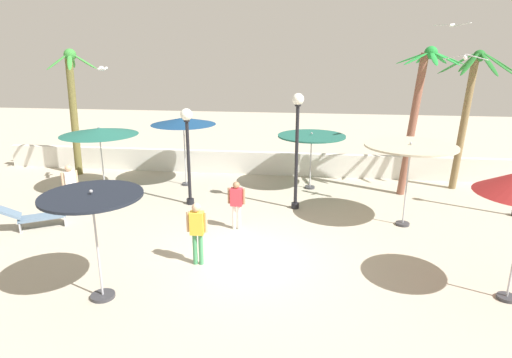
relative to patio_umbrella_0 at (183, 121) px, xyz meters
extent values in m
plane|color=#B2A893|center=(3.40, -6.31, -2.69)|extent=(56.00, 56.00, 0.00)
cube|color=silver|center=(3.40, 2.05, -2.18)|extent=(25.20, 0.30, 1.03)
cylinder|color=#333338|center=(0.00, 0.00, -2.65)|extent=(0.37, 0.37, 0.08)
cylinder|color=#A5A5AD|center=(0.00, 0.00, -1.38)|extent=(0.05, 0.05, 2.63)
cone|color=navy|center=(0.00, 0.00, 0.02)|extent=(2.64, 2.64, 0.28)
sphere|color=#99999E|center=(0.00, 0.00, 0.18)|extent=(0.08, 0.08, 0.08)
cylinder|color=#333338|center=(9.78, -7.59, -2.65)|extent=(0.44, 0.44, 0.08)
cylinder|color=#333338|center=(5.18, 0.20, -2.65)|extent=(0.41, 0.41, 0.08)
cylinder|color=#A5A5AD|center=(5.18, 0.20, -1.59)|extent=(0.05, 0.05, 2.21)
cylinder|color=#1E594C|center=(5.18, 0.20, -0.51)|extent=(2.70, 2.70, 0.06)
sphere|color=#99999E|center=(5.18, 0.20, -0.40)|extent=(0.08, 0.08, 0.08)
cylinder|color=#333338|center=(0.49, -8.71, -2.65)|extent=(0.56, 0.56, 0.08)
cylinder|color=#A5A5AD|center=(0.49, -8.71, -1.43)|extent=(0.05, 0.05, 2.52)
cylinder|color=black|center=(0.49, -8.71, -0.20)|extent=(2.20, 2.20, 0.06)
sphere|color=#99999E|center=(0.49, -8.71, -0.09)|extent=(0.08, 0.08, 0.08)
cylinder|color=#333338|center=(8.24, -3.35, -2.65)|extent=(0.44, 0.44, 0.08)
cylinder|color=#A5A5AD|center=(8.24, -3.35, -1.36)|extent=(0.05, 0.05, 2.67)
cylinder|color=#B7AD93|center=(8.24, -3.35, -0.05)|extent=(2.83, 2.83, 0.06)
sphere|color=#99999E|center=(8.24, -3.35, 0.03)|extent=(0.08, 0.08, 0.08)
cylinder|color=#333338|center=(-3.01, -1.25, -2.65)|extent=(0.37, 0.37, 0.08)
cylinder|color=#A5A5AD|center=(-3.01, -1.25, -1.51)|extent=(0.05, 0.05, 2.36)
cone|color=#1E594C|center=(-3.01, -1.25, -0.25)|extent=(2.99, 2.99, 0.27)
sphere|color=#99999E|center=(-3.01, -1.25, -0.09)|extent=(0.08, 0.08, 0.08)
cylinder|color=brown|center=(-5.26, 0.99, -0.06)|extent=(0.47, 0.32, 5.28)
sphere|color=#368535|center=(-5.11, 0.99, 2.58)|extent=(0.51, 0.51, 0.51)
ellipsoid|color=#368535|center=(-4.50, 1.03, 2.31)|extent=(1.08, 0.26, 0.68)
ellipsoid|color=#368535|center=(-4.83, 1.53, 2.31)|extent=(0.67, 1.04, 0.68)
ellipsoid|color=#368535|center=(-5.35, 1.55, 2.31)|extent=(0.61, 1.06, 0.68)
ellipsoid|color=#368535|center=(-5.72, 1.03, 2.31)|extent=(1.08, 0.26, 0.68)
ellipsoid|color=#368535|center=(-5.40, 0.46, 2.31)|extent=(0.69, 1.03, 0.68)
ellipsoid|color=#368535|center=(-4.85, 0.44, 2.31)|extent=(0.64, 1.05, 0.68)
cylinder|color=olive|center=(11.12, 0.95, -0.06)|extent=(0.51, 0.28, 5.27)
sphere|color=#1F6424|center=(11.36, 0.95, 2.57)|extent=(0.45, 0.45, 0.45)
ellipsoid|color=#1F6424|center=(12.14, 0.86, 2.30)|extent=(1.39, 0.35, 0.86)
ellipsoid|color=#1F6424|center=(11.93, 1.48, 2.30)|extent=(1.14, 1.09, 0.86)
ellipsoid|color=#1F6424|center=(11.22, 1.72, 2.30)|extent=(0.44, 1.39, 0.86)
ellipsoid|color=#1F6424|center=(10.79, 1.49, 2.30)|extent=(1.13, 1.10, 0.86)
ellipsoid|color=#1F6424|center=(10.57, 0.95, 2.30)|extent=(1.38, 0.20, 0.86)
ellipsoid|color=#1F6424|center=(10.85, 0.35, 2.30)|extent=(1.04, 1.18, 0.86)
ellipsoid|color=#1F6424|center=(11.48, 0.17, 2.30)|extent=(0.41, 1.39, 0.86)
ellipsoid|color=#1F6424|center=(11.87, 0.35, 2.30)|extent=(1.05, 1.17, 0.86)
cylinder|color=brown|center=(8.94, -0.08, 0.00)|extent=(0.68, 0.29, 5.40)
sphere|color=#208935|center=(9.33, -0.08, 2.70)|extent=(0.46, 0.46, 0.46)
ellipsoid|color=#208935|center=(9.95, -0.10, 2.51)|extent=(1.18, 0.24, 0.51)
ellipsoid|color=#208935|center=(9.75, 0.37, 2.51)|extent=(0.95, 1.00, 0.51)
ellipsoid|color=#208935|center=(9.22, 0.53, 2.51)|extent=(0.41, 1.19, 0.51)
ellipsoid|color=#208935|center=(8.75, 0.14, 2.51)|extent=(1.17, 0.61, 0.51)
ellipsoid|color=#208935|center=(8.80, -0.40, 2.51)|extent=(1.11, 0.78, 0.51)
ellipsoid|color=#208935|center=(9.31, -0.70, 2.51)|extent=(0.25, 1.18, 0.51)
ellipsoid|color=#208935|center=(9.74, -0.55, 2.51)|extent=(0.93, 1.01, 0.51)
cylinder|color=black|center=(0.80, -2.26, -2.59)|extent=(0.28, 0.28, 0.20)
cylinder|color=black|center=(0.80, -2.26, -1.14)|extent=(0.12, 0.12, 3.10)
cylinder|color=black|center=(0.80, -2.26, 0.41)|extent=(0.22, 0.22, 0.06)
sphere|color=white|center=(0.80, -2.26, 0.63)|extent=(0.43, 0.43, 0.43)
cylinder|color=black|center=(4.68, -2.22, -2.59)|extent=(0.28, 0.28, 0.20)
cylinder|color=black|center=(4.68, -2.22, -0.84)|extent=(0.12, 0.12, 3.70)
cylinder|color=black|center=(4.68, -2.22, 1.01)|extent=(0.22, 0.22, 0.06)
sphere|color=white|center=(4.68, -2.22, 1.21)|extent=(0.41, 0.41, 0.41)
cube|color=#B7B7BC|center=(-2.79, -4.64, -2.52)|extent=(0.32, 0.49, 0.35)
cube|color=#B7B7BC|center=(-3.89, -5.33, -2.52)|extent=(0.32, 0.49, 0.35)
cube|color=slate|center=(-3.34, -4.99, -2.34)|extent=(1.48, 1.21, 0.08)
cube|color=slate|center=(-4.07, -5.44, -2.07)|extent=(0.80, 0.78, 0.40)
cylinder|color=silver|center=(2.98, -4.35, -2.30)|extent=(0.12, 0.12, 0.80)
cylinder|color=silver|center=(2.82, -4.34, -2.30)|extent=(0.12, 0.12, 0.80)
cube|color=#D8333F|center=(2.90, -4.35, -1.61)|extent=(0.37, 0.26, 0.57)
sphere|color=#936B4C|center=(2.90, -4.35, -1.22)|extent=(0.22, 0.22, 0.22)
cylinder|color=#936B4C|center=(3.14, -4.36, -1.59)|extent=(0.08, 0.08, 0.51)
cylinder|color=#936B4C|center=(2.66, -4.33, -1.59)|extent=(0.08, 0.08, 0.51)
cylinder|color=silver|center=(-3.15, -3.61, -2.26)|extent=(0.12, 0.12, 0.86)
cylinder|color=silver|center=(-3.04, -3.49, -2.26)|extent=(0.12, 0.12, 0.86)
cube|color=silver|center=(-3.09, -3.55, -1.52)|extent=(0.42, 0.43, 0.61)
sphere|color=tan|center=(-3.09, -3.55, -1.10)|extent=(0.23, 0.23, 0.23)
cylinder|color=tan|center=(-3.25, -3.73, -1.49)|extent=(0.08, 0.08, 0.55)
cylinder|color=tan|center=(-2.93, -3.37, -1.49)|extent=(0.08, 0.08, 0.55)
cylinder|color=#3F8C59|center=(2.36, -6.82, -2.26)|extent=(0.12, 0.12, 0.87)
cylinder|color=#3F8C59|center=(2.20, -6.82, -2.26)|extent=(0.12, 0.12, 0.87)
cube|color=gold|center=(2.28, -6.82, -1.51)|extent=(0.37, 0.26, 0.62)
sphere|color=tan|center=(2.28, -6.82, -1.08)|extent=(0.24, 0.24, 0.24)
cylinder|color=tan|center=(2.52, -6.81, -1.48)|extent=(0.08, 0.08, 0.56)
cylinder|color=tan|center=(2.04, -6.83, -1.48)|extent=(0.08, 0.08, 0.56)
ellipsoid|color=white|center=(9.79, -2.45, 2.57)|extent=(0.26, 0.34, 0.12)
sphere|color=white|center=(9.71, -2.60, 2.60)|extent=(0.10, 0.10, 0.10)
cube|color=silver|center=(10.08, -2.61, 2.59)|extent=(0.62, 0.42, 0.19)
cube|color=silver|center=(9.51, -2.30, 2.59)|extent=(0.63, 0.42, 0.17)
ellipsoid|color=white|center=(-2.67, -1.21, 2.11)|extent=(0.33, 0.28, 0.12)
sphere|color=white|center=(-2.53, -1.11, 2.14)|extent=(0.10, 0.10, 0.10)
cube|color=silver|center=(-2.82, -0.98, 2.13)|extent=(0.41, 0.52, 0.17)
cube|color=silver|center=(-2.52, -1.44, 2.13)|extent=(0.42, 0.54, 0.08)
ellipsoid|color=white|center=(10.19, 0.87, 3.66)|extent=(0.29, 0.33, 0.12)
sphere|color=white|center=(10.30, 1.00, 3.69)|extent=(0.10, 0.10, 0.10)
cube|color=silver|center=(9.92, 1.08, 3.68)|extent=(0.64, 0.53, 0.04)
cube|color=silver|center=(10.47, 0.66, 3.68)|extent=(0.63, 0.53, 0.12)
camera|label=1|loc=(5.16, -17.16, 2.89)|focal=30.80mm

